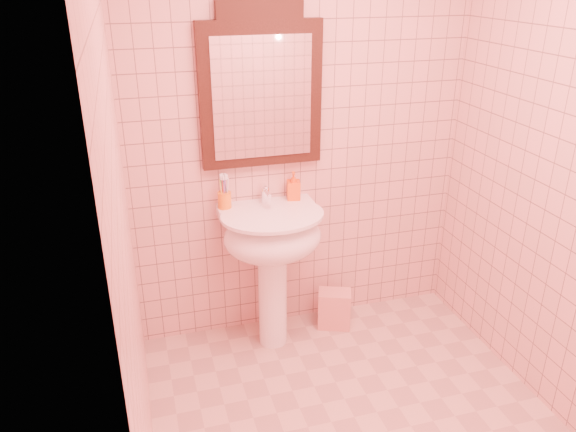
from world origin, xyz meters
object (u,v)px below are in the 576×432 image
object	(u,v)px
pedestal_sink	(272,245)
mirror	(261,87)
toothbrush_cup	(225,199)
towel	(334,309)
soap_dispenser	(293,186)

from	to	relation	value
pedestal_sink	mirror	xyz separation A→B (m)	(0.00, 0.20, 0.86)
toothbrush_cup	towel	xyz separation A→B (m)	(0.65, -0.09, -0.79)
pedestal_sink	towel	distance (m)	0.68
towel	toothbrush_cup	bearing A→B (deg)	172.10
pedestal_sink	soap_dispenser	xyz separation A→B (m)	(0.17, 0.17, 0.28)
soap_dispenser	towel	bearing A→B (deg)	-12.81
soap_dispenser	pedestal_sink	bearing A→B (deg)	-124.87
toothbrush_cup	mirror	bearing A→B (deg)	12.72
mirror	soap_dispenser	world-z (taller)	mirror
towel	pedestal_sink	bearing A→B (deg)	-172.17
mirror	towel	size ratio (longest dim) A/B	3.81
pedestal_sink	toothbrush_cup	bearing A→B (deg)	148.14
mirror	soap_dispenser	distance (m)	0.60
pedestal_sink	mirror	bearing A→B (deg)	90.00
pedestal_sink	toothbrush_cup	distance (m)	0.38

